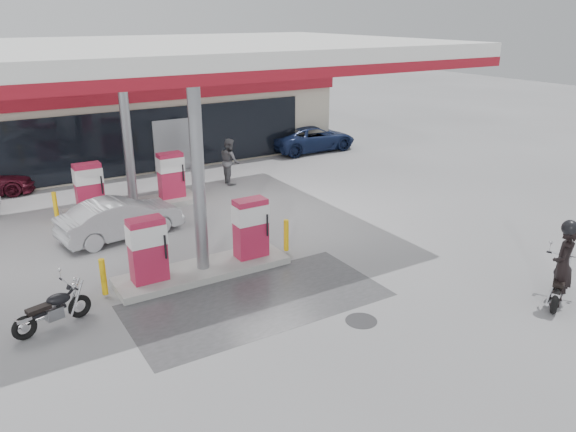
% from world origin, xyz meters
% --- Properties ---
extents(ground, '(90.00, 90.00, 0.00)m').
position_xyz_m(ground, '(0.00, 0.00, 0.00)').
color(ground, gray).
rests_on(ground, ground).
extents(wet_patch, '(6.00, 3.00, 0.00)m').
position_xyz_m(wet_patch, '(0.50, 0.00, 0.00)').
color(wet_patch, '#4C4C4F').
rests_on(wet_patch, ground).
extents(drain_cover, '(0.70, 0.70, 0.01)m').
position_xyz_m(drain_cover, '(2.00, -2.00, 0.00)').
color(drain_cover, '#38383A').
rests_on(drain_cover, ground).
extents(store_building, '(22.00, 8.22, 4.00)m').
position_xyz_m(store_building, '(0.01, 15.94, 2.01)').
color(store_building, '#B9B19B').
rests_on(store_building, ground).
extents(canopy, '(16.00, 10.02, 5.51)m').
position_xyz_m(canopy, '(0.00, 5.00, 5.27)').
color(canopy, silver).
rests_on(canopy, ground).
extents(pump_island_near, '(5.14, 1.30, 1.78)m').
position_xyz_m(pump_island_near, '(0.00, 2.00, 0.71)').
color(pump_island_near, '#9E9E99').
rests_on(pump_island_near, ground).
extents(pump_island_far, '(5.14, 1.30, 1.78)m').
position_xyz_m(pump_island_far, '(0.00, 8.00, 0.71)').
color(pump_island_far, '#9E9E99').
rests_on(pump_island_far, ground).
extents(main_motorcycle, '(1.77, 1.07, 0.99)m').
position_xyz_m(main_motorcycle, '(6.52, -3.64, 0.44)').
color(main_motorcycle, black).
rests_on(main_motorcycle, ground).
extents(biker_main, '(0.84, 0.75, 1.93)m').
position_xyz_m(biker_main, '(6.36, -3.74, 0.97)').
color(biker_main, black).
rests_on(biker_main, ground).
extents(parked_motorcycle, '(1.71, 0.75, 0.90)m').
position_xyz_m(parked_motorcycle, '(-3.76, 1.21, 0.40)').
color(parked_motorcycle, black).
rests_on(parked_motorcycle, ground).
extents(attendant, '(0.80, 0.96, 1.79)m').
position_xyz_m(attendant, '(4.17, 9.00, 0.90)').
color(attendant, '#4E4F53').
rests_on(attendant, ground).
extents(hatchback_silver, '(3.78, 1.82, 1.20)m').
position_xyz_m(hatchback_silver, '(-1.08, 5.60, 0.60)').
color(hatchback_silver, '#A7A9AF').
rests_on(hatchback_silver, ground).
extents(parked_car_right, '(4.40, 2.04, 1.22)m').
position_xyz_m(parked_car_right, '(10.00, 12.00, 0.61)').
color(parked_car_right, '#152248').
rests_on(parked_car_right, ground).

